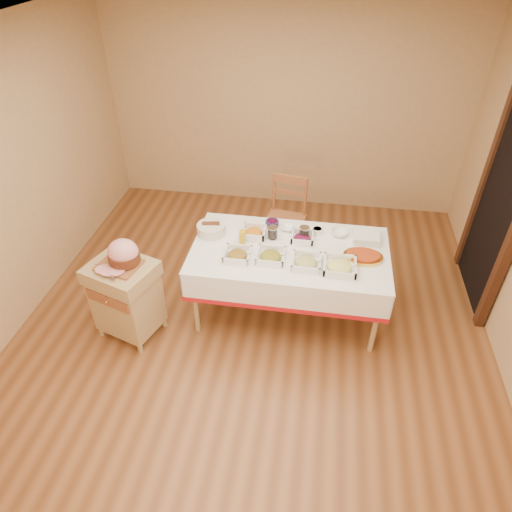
{
  "coord_description": "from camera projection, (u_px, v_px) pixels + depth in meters",
  "views": [
    {
      "loc": [
        0.52,
        -3.1,
        3.26
      ],
      "look_at": [
        -0.0,
        0.2,
        0.72
      ],
      "focal_mm": 32.0,
      "sensor_mm": 36.0,
      "label": 1
    }
  ],
  "objects": [
    {
      "name": "serving_dish_b",
      "position": [
        271.0,
        256.0,
        4.07
      ],
      "size": [
        0.25,
        0.25,
        0.1
      ],
      "color": "white",
      "rests_on": "dining_table"
    },
    {
      "name": "preserve_jar_left",
      "position": [
        273.0,
        233.0,
        4.32
      ],
      "size": [
        0.1,
        0.1,
        0.12
      ],
      "color": "silver",
      "rests_on": "dining_table"
    },
    {
      "name": "bowl_white_imported",
      "position": [
        287.0,
        228.0,
        4.46
      ],
      "size": [
        0.16,
        0.16,
        0.03
      ],
      "primitive_type": "imported",
      "rotation": [
        0.0,
        0.0,
        -0.21
      ],
      "color": "white",
      "rests_on": "dining_table"
    },
    {
      "name": "butcher_cart",
      "position": [
        126.0,
        296.0,
        4.17
      ],
      "size": [
        0.68,
        0.62,
        0.79
      ],
      "color": "tan",
      "rests_on": "ground"
    },
    {
      "name": "preserve_jar_right",
      "position": [
        304.0,
        233.0,
        4.32
      ],
      "size": [
        0.1,
        0.1,
        0.12
      ],
      "color": "silver",
      "rests_on": "dining_table"
    },
    {
      "name": "serving_dish_d",
      "position": [
        340.0,
        266.0,
        3.95
      ],
      "size": [
        0.28,
        0.28,
        0.11
      ],
      "color": "white",
      "rests_on": "dining_table"
    },
    {
      "name": "serving_dish_e",
      "position": [
        254.0,
        232.0,
        4.37
      ],
      "size": [
        0.24,
        0.23,
        0.11
      ],
      "color": "white",
      "rests_on": "dining_table"
    },
    {
      "name": "mustard_bottle",
      "position": [
        242.0,
        237.0,
        4.22
      ],
      "size": [
        0.06,
        0.06,
        0.19
      ],
      "color": "gold",
      "rests_on": "dining_table"
    },
    {
      "name": "serving_dish_c",
      "position": [
        306.0,
        262.0,
        4.0
      ],
      "size": [
        0.26,
        0.26,
        0.1
      ],
      "color": "white",
      "rests_on": "dining_table"
    },
    {
      "name": "small_bowl_left",
      "position": [
        217.0,
        224.0,
        4.5
      ],
      "size": [
        0.11,
        0.11,
        0.05
      ],
      "color": "white",
      "rests_on": "dining_table"
    },
    {
      "name": "ham_on_board",
      "position": [
        123.0,
        255.0,
        3.91
      ],
      "size": [
        0.38,
        0.36,
        0.25
      ],
      "color": "#995732",
      "rests_on": "butcher_cart"
    },
    {
      "name": "plate_stack",
      "position": [
        366.0,
        236.0,
        4.31
      ],
      "size": [
        0.24,
        0.24,
        0.07
      ],
      "color": "white",
      "rests_on": "dining_table"
    },
    {
      "name": "room_shell",
      "position": [
        252.0,
        214.0,
        3.68
      ],
      "size": [
        5.0,
        5.0,
        5.0
      ],
      "color": "brown",
      "rests_on": "ground"
    },
    {
      "name": "small_bowl_mid",
      "position": [
        272.0,
        223.0,
        4.51
      ],
      "size": [
        0.13,
        0.13,
        0.06
      ],
      "color": "navy",
      "rests_on": "dining_table"
    },
    {
      "name": "brass_platter",
      "position": [
        363.0,
        256.0,
        4.09
      ],
      "size": [
        0.36,
        0.26,
        0.05
      ],
      "color": "gold",
      "rests_on": "dining_table"
    },
    {
      "name": "dining_chair",
      "position": [
        286.0,
        218.0,
        5.15
      ],
      "size": [
        0.48,
        0.47,
        0.95
      ],
      "color": "#995732",
      "rests_on": "ground"
    },
    {
      "name": "serving_dish_a",
      "position": [
        237.0,
        255.0,
        4.09
      ],
      "size": [
        0.24,
        0.24,
        0.1
      ],
      "color": "white",
      "rests_on": "dining_table"
    },
    {
      "name": "doorway",
      "position": [
        502.0,
        200.0,
        4.23
      ],
      "size": [
        0.09,
        1.1,
        2.2
      ],
      "color": "black",
      "rests_on": "ground"
    },
    {
      "name": "bread_basket",
      "position": [
        211.0,
        229.0,
        4.39
      ],
      "size": [
        0.28,
        0.28,
        0.12
      ],
      "color": "silver",
      "rests_on": "dining_table"
    },
    {
      "name": "small_bowl_right",
      "position": [
        317.0,
        230.0,
        4.41
      ],
      "size": [
        0.1,
        0.1,
        0.05
      ],
      "color": "white",
      "rests_on": "dining_table"
    },
    {
      "name": "bowl_small_imported",
      "position": [
        340.0,
        233.0,
        4.38
      ],
      "size": [
        0.18,
        0.18,
        0.05
      ],
      "primitive_type": "imported",
      "rotation": [
        0.0,
        0.0,
        0.13
      ],
      "color": "white",
      "rests_on": "dining_table"
    },
    {
      "name": "serving_dish_f",
      "position": [
        302.0,
        237.0,
        4.31
      ],
      "size": [
        0.22,
        0.21,
        0.1
      ],
      "color": "white",
      "rests_on": "dining_table"
    },
    {
      "name": "dining_table",
      "position": [
        289.0,
        263.0,
        4.31
      ],
      "size": [
        1.82,
        1.02,
        0.76
      ],
      "color": "tan",
      "rests_on": "ground"
    }
  ]
}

